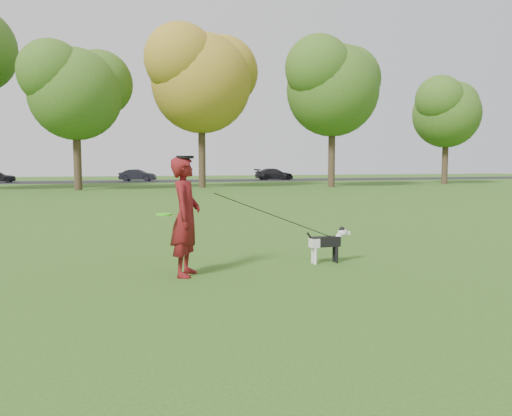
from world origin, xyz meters
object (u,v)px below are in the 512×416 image
object	(u,v)px
dog	(328,241)
car_right	(274,174)
car_mid	(138,175)
man	(186,217)

from	to	relation	value
dog	car_right	xyz separation A→B (m)	(12.63, 39.84, 0.21)
dog	car_mid	xyz separation A→B (m)	(-0.72, 39.84, 0.19)
dog	car_right	bearing A→B (deg)	72.41
car_mid	car_right	xyz separation A→B (m)	(13.36, 0.00, 0.02)
car_right	car_mid	bearing A→B (deg)	88.18
dog	car_right	size ratio (longest dim) A/B	0.21
man	car_right	xyz separation A→B (m)	(15.06, 40.10, -0.30)
dog	car_mid	distance (m)	39.84
man	car_mid	distance (m)	40.14
car_mid	dog	bearing A→B (deg)	-160.11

